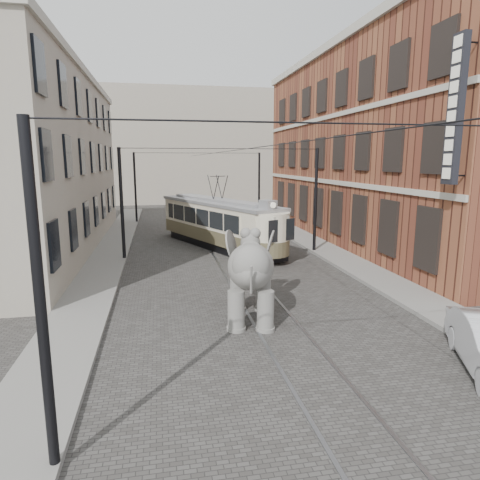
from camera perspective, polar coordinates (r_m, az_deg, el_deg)
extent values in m
plane|color=#413F3C|center=(18.19, 1.20, -6.32)|extent=(120.00, 120.00, 0.00)
cube|color=slate|center=(20.24, 18.11, -4.87)|extent=(2.00, 60.00, 0.15)
cube|color=slate|center=(18.02, -19.61, -6.88)|extent=(2.00, 60.00, 0.15)
cube|color=brown|center=(29.85, 18.91, 11.44)|extent=(8.00, 26.00, 12.00)
cube|color=#9F9683|center=(27.98, -26.45, 8.94)|extent=(7.00, 24.00, 10.00)
cube|color=#9F9683|center=(57.14, -7.38, 12.31)|extent=(28.00, 10.00, 14.00)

